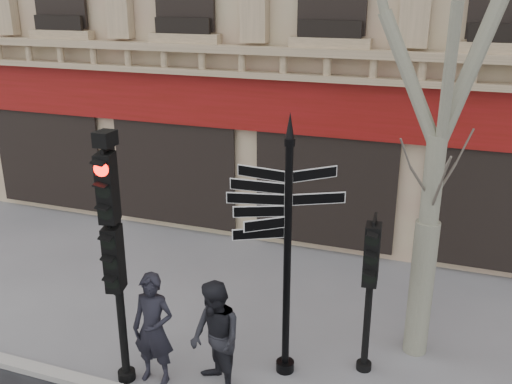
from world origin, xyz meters
TOP-DOWN VIEW (x-y plane):
  - ground at (0.00, 0.00)m, footprint 80.00×80.00m
  - fingerpost at (0.52, 0.10)m, footprint 2.36×2.36m
  - traffic_signal_main at (-1.91, -1.01)m, footprint 0.54×0.44m
  - traffic_signal_secondary at (1.78, 0.60)m, footprint 0.48×0.36m
  - pedestrian_a at (-1.43, -0.85)m, footprint 0.73×0.50m
  - pedestrian_b at (-0.38, -0.74)m, footprint 1.18×1.17m

SIDE VIEW (x-z plane):
  - ground at x=0.00m, z-range 0.00..0.00m
  - pedestrian_b at x=-0.38m, z-range 0.00..1.93m
  - pedestrian_a at x=-1.43m, z-range 0.00..1.95m
  - traffic_signal_secondary at x=1.78m, z-range 0.54..3.25m
  - traffic_signal_main at x=-1.91m, z-range 0.56..4.81m
  - fingerpost at x=0.52m, z-range 0.77..5.25m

